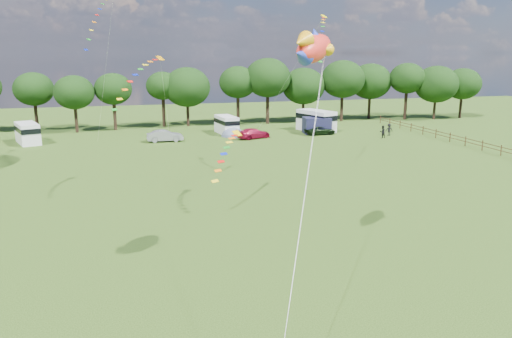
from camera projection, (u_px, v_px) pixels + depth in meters
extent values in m
plane|color=black|center=(298.00, 285.00, 24.18)|extent=(180.00, 180.00, 0.00)
cylinder|color=black|center=(36.00, 117.00, 71.80)|extent=(0.47, 0.47, 3.90)
ellipsoid|color=black|center=(34.00, 89.00, 70.88)|extent=(5.58, 5.58, 4.74)
cylinder|color=black|center=(76.00, 120.00, 70.38)|extent=(0.44, 0.44, 3.56)
ellipsoid|color=black|center=(74.00, 92.00, 69.50)|extent=(5.56, 5.56, 4.73)
cylinder|color=black|center=(115.00, 117.00, 72.55)|extent=(0.47, 0.47, 3.95)
ellipsoid|color=black|center=(113.00, 89.00, 71.64)|extent=(5.33, 5.33, 4.53)
cylinder|color=black|center=(164.00, 112.00, 75.97)|extent=(0.50, 0.50, 4.33)
ellipsoid|color=black|center=(163.00, 86.00, 75.06)|extent=(4.95, 4.95, 4.21)
cylinder|color=black|center=(188.00, 115.00, 76.55)|extent=(0.43, 0.43, 3.31)
ellipsoid|color=black|center=(187.00, 87.00, 75.58)|extent=(7.03, 7.03, 5.98)
cylinder|color=black|center=(238.00, 110.00, 78.63)|extent=(0.50, 0.50, 4.36)
ellipsoid|color=black|center=(238.00, 82.00, 77.63)|extent=(5.84, 5.84, 4.97)
cylinder|color=black|center=(268.00, 109.00, 78.92)|extent=(0.51, 0.51, 4.55)
ellipsoid|color=black|center=(268.00, 78.00, 77.79)|extent=(7.15, 7.15, 6.08)
cylinder|color=black|center=(303.00, 112.00, 81.28)|extent=(0.42, 0.42, 3.21)
ellipsoid|color=black|center=(304.00, 86.00, 80.33)|extent=(6.90, 6.90, 5.86)
cylinder|color=black|center=(342.00, 108.00, 82.16)|extent=(0.48, 0.48, 4.17)
ellipsoid|color=black|center=(343.00, 79.00, 81.08)|extent=(7.16, 7.16, 6.09)
cylinder|color=black|center=(369.00, 108.00, 85.51)|extent=(0.45, 0.45, 3.66)
ellipsoid|color=black|center=(370.00, 81.00, 84.50)|extent=(7.05, 7.05, 5.99)
cylinder|color=black|center=(405.00, 106.00, 84.38)|extent=(0.52, 0.52, 4.65)
ellipsoid|color=black|center=(407.00, 78.00, 83.35)|extent=(5.96, 5.96, 5.06)
cylinder|color=black|center=(434.00, 110.00, 84.47)|extent=(0.42, 0.42, 3.19)
ellipsoid|color=black|center=(436.00, 84.00, 83.50)|extent=(7.23, 7.23, 6.14)
cylinder|color=black|center=(460.00, 108.00, 86.15)|extent=(0.44, 0.44, 3.52)
ellipsoid|color=black|center=(463.00, 84.00, 85.22)|extent=(6.22, 6.22, 5.28)
cylinder|color=#472D19|center=(501.00, 150.00, 54.58)|extent=(0.12, 0.12, 1.20)
cylinder|color=#472D19|center=(512.00, 150.00, 53.09)|extent=(0.08, 3.00, 0.08)
cylinder|color=#472D19|center=(511.00, 153.00, 53.18)|extent=(0.08, 3.00, 0.08)
cylinder|color=#472D19|center=(482.00, 146.00, 57.41)|extent=(0.12, 0.12, 1.20)
cylinder|color=#472D19|center=(492.00, 145.00, 55.91)|extent=(0.08, 3.00, 0.08)
cylinder|color=#472D19|center=(491.00, 148.00, 56.00)|extent=(0.08, 3.00, 0.08)
cylinder|color=#472D19|center=(465.00, 141.00, 60.23)|extent=(0.12, 0.12, 1.20)
cylinder|color=#472D19|center=(474.00, 140.00, 58.74)|extent=(0.08, 3.00, 0.08)
cylinder|color=#472D19|center=(474.00, 144.00, 58.83)|extent=(0.08, 3.00, 0.08)
cylinder|color=#472D19|center=(450.00, 137.00, 63.06)|extent=(0.12, 0.12, 1.20)
cylinder|color=#472D19|center=(458.00, 136.00, 61.56)|extent=(0.08, 3.00, 0.08)
cylinder|color=#472D19|center=(458.00, 140.00, 61.66)|extent=(0.08, 3.00, 0.08)
cylinder|color=#472D19|center=(436.00, 134.00, 65.88)|extent=(0.12, 0.12, 1.20)
cylinder|color=#472D19|center=(443.00, 133.00, 64.39)|extent=(0.08, 3.00, 0.08)
cylinder|color=#472D19|center=(443.00, 136.00, 64.48)|extent=(0.08, 3.00, 0.08)
cylinder|color=#472D19|center=(423.00, 130.00, 68.71)|extent=(0.12, 0.12, 1.20)
cylinder|color=#472D19|center=(430.00, 129.00, 67.22)|extent=(0.08, 3.00, 0.08)
cylinder|color=#472D19|center=(429.00, 132.00, 67.31)|extent=(0.08, 3.00, 0.08)
cylinder|color=#472D19|center=(411.00, 127.00, 71.53)|extent=(0.12, 0.12, 1.20)
cylinder|color=#472D19|center=(417.00, 126.00, 70.04)|extent=(0.08, 3.00, 0.08)
cylinder|color=#472D19|center=(417.00, 129.00, 70.13)|extent=(0.08, 3.00, 0.08)
cylinder|color=#472D19|center=(400.00, 124.00, 74.36)|extent=(0.12, 0.12, 1.20)
cylinder|color=#472D19|center=(406.00, 123.00, 72.87)|extent=(0.08, 3.00, 0.08)
cylinder|color=#472D19|center=(405.00, 126.00, 72.96)|extent=(0.08, 3.00, 0.08)
cylinder|color=#472D19|center=(390.00, 122.00, 77.18)|extent=(0.12, 0.12, 1.20)
cylinder|color=#472D19|center=(395.00, 121.00, 75.69)|extent=(0.08, 3.00, 0.08)
cylinder|color=#472D19|center=(395.00, 123.00, 75.78)|extent=(0.08, 3.00, 0.08)
cylinder|color=#472D19|center=(380.00, 119.00, 80.01)|extent=(0.12, 0.12, 1.20)
cylinder|color=#472D19|center=(385.00, 118.00, 78.52)|extent=(0.08, 3.00, 0.08)
cylinder|color=#472D19|center=(385.00, 121.00, 78.61)|extent=(0.08, 3.00, 0.08)
imported|color=gray|center=(165.00, 136.00, 63.22)|extent=(4.25, 1.64, 1.49)
imported|color=maroon|center=(254.00, 133.00, 65.59)|extent=(4.85, 3.37, 1.34)
imported|color=black|center=(320.00, 130.00, 68.77)|extent=(4.45, 2.26, 1.18)
cube|color=white|center=(28.00, 133.00, 61.88)|extent=(3.72, 5.54, 2.55)
cube|color=black|center=(27.00, 129.00, 61.77)|extent=(3.79, 5.65, 0.61)
cylinder|color=black|center=(31.00, 142.00, 60.79)|extent=(0.77, 0.48, 0.72)
cylinder|color=black|center=(26.00, 139.00, 63.40)|extent=(0.77, 0.48, 0.72)
cube|color=white|center=(227.00, 125.00, 69.50)|extent=(2.69, 5.14, 2.46)
cube|color=black|center=(227.00, 121.00, 69.38)|extent=(2.75, 5.24, 0.58)
cylinder|color=black|center=(230.00, 133.00, 68.30)|extent=(0.72, 0.34, 0.69)
cylinder|color=black|center=(223.00, 130.00, 71.09)|extent=(0.72, 0.34, 0.69)
cube|color=silver|center=(316.00, 121.00, 71.54)|extent=(4.44, 6.51, 3.00)
cube|color=black|center=(316.00, 117.00, 71.40)|extent=(4.53, 6.64, 0.71)
cylinder|color=black|center=(325.00, 130.00, 70.27)|extent=(0.90, 0.58, 0.84)
cylinder|color=black|center=(307.00, 127.00, 73.30)|extent=(0.90, 0.58, 0.84)
ellipsoid|color=#C17400|center=(166.00, 139.00, 65.56)|extent=(2.38, 2.74, 1.96)
cylinder|color=#C17400|center=(166.00, 138.00, 65.55)|extent=(2.50, 2.50, 0.08)
ellipsoid|color=slate|center=(233.00, 136.00, 67.51)|extent=(3.03, 3.48, 2.37)
cylinder|color=slate|center=(233.00, 136.00, 67.50)|extent=(3.18, 3.18, 0.08)
cube|color=#191937|center=(317.00, 125.00, 69.64)|extent=(3.95, 3.38, 2.25)
ellipsoid|color=#F73024|center=(314.00, 49.00, 23.65)|extent=(3.15, 3.16, 1.88)
ellipsoid|color=gold|center=(314.00, 52.00, 23.68)|extent=(1.96, 1.97, 1.03)
cone|color=orange|center=(301.00, 42.00, 22.39)|extent=(1.40, 1.40, 0.99)
cone|color=#243ABE|center=(301.00, 55.00, 22.52)|extent=(1.40, 1.40, 0.99)
cone|color=#243ABE|center=(315.00, 35.00, 23.59)|extent=(1.08, 1.08, 0.84)
sphere|color=white|center=(317.00, 45.00, 24.72)|extent=(0.31, 0.31, 0.31)
sphere|color=black|center=(317.00, 45.00, 24.81)|extent=(0.16, 0.16, 0.16)
cube|color=yellow|center=(105.00, 0.00, 47.42)|extent=(0.42, 0.52, 0.11)
cube|color=#198C1E|center=(103.00, 4.00, 46.98)|extent=(0.41, 0.52, 0.12)
cube|color=#0C1EB2|center=(100.00, 9.00, 46.57)|extent=(0.41, 0.52, 0.13)
cube|color=red|center=(97.00, 15.00, 46.16)|extent=(0.40, 0.51, 0.13)
cube|color=orange|center=(94.00, 22.00, 45.78)|extent=(0.40, 0.51, 0.14)
cube|color=yellow|center=(91.00, 30.00, 45.42)|extent=(0.40, 0.51, 0.15)
cube|color=#198C1E|center=(89.00, 39.00, 45.07)|extent=(0.39, 0.50, 0.16)
cube|color=#0C1EB2|center=(86.00, 50.00, 44.74)|extent=(0.39, 0.50, 0.16)
cube|color=orange|center=(160.00, 58.00, 39.31)|extent=(0.73, 0.73, 0.34)
cube|color=red|center=(155.00, 60.00, 38.81)|extent=(0.51, 0.50, 0.10)
cube|color=orange|center=(150.00, 62.00, 38.32)|extent=(0.51, 0.49, 0.11)
cube|color=yellow|center=(145.00, 65.00, 37.85)|extent=(0.51, 0.49, 0.11)
cube|color=#198C1E|center=(140.00, 69.00, 37.40)|extent=(0.50, 0.49, 0.12)
cube|color=#0C1EB2|center=(135.00, 75.00, 36.96)|extent=(0.50, 0.49, 0.13)
cube|color=red|center=(130.00, 82.00, 36.54)|extent=(0.50, 0.48, 0.14)
cube|color=orange|center=(125.00, 90.00, 36.14)|extent=(0.49, 0.48, 0.15)
cube|color=yellow|center=(120.00, 99.00, 35.76)|extent=(0.49, 0.47, 0.16)
cube|color=#198C1E|center=(114.00, 110.00, 35.40)|extent=(0.49, 0.47, 0.16)
cube|color=#FFC605|center=(237.00, 133.00, 38.15)|extent=(0.79, 0.75, 0.38)
cube|color=red|center=(234.00, 135.00, 37.58)|extent=(0.60, 0.46, 0.11)
cube|color=orange|center=(232.00, 138.00, 37.02)|extent=(0.60, 0.46, 0.12)
cube|color=yellow|center=(229.00, 142.00, 36.48)|extent=(0.60, 0.46, 0.13)
cube|color=#198C1E|center=(227.00, 147.00, 35.95)|extent=(0.60, 0.45, 0.14)
cube|color=#0C1EB2|center=(224.00, 154.00, 35.45)|extent=(0.60, 0.45, 0.15)
cube|color=red|center=(221.00, 162.00, 34.96)|extent=(0.59, 0.45, 0.16)
cube|color=orange|center=(218.00, 171.00, 34.49)|extent=(0.59, 0.44, 0.16)
cube|color=yellow|center=(215.00, 181.00, 34.04)|extent=(0.59, 0.43, 0.17)
imported|color=black|center=(382.00, 132.00, 65.82)|extent=(0.90, 0.65, 1.68)
imported|color=black|center=(389.00, 130.00, 67.95)|extent=(1.09, 0.60, 1.62)
cube|color=#E4D100|center=(324.00, 16.00, 46.02)|extent=(0.66, 0.63, 0.32)
cube|color=red|center=(324.00, 18.00, 45.54)|extent=(0.50, 0.39, 0.09)
cube|color=orange|center=(323.00, 20.00, 45.06)|extent=(0.50, 0.39, 0.10)
cube|color=yellow|center=(323.00, 23.00, 44.60)|extent=(0.50, 0.39, 0.11)
cube|color=#198C1E|center=(323.00, 26.00, 44.16)|extent=(0.50, 0.38, 0.11)
cube|color=#0C1EB2|center=(322.00, 31.00, 43.74)|extent=(0.50, 0.38, 0.12)
cube|color=red|center=(322.00, 37.00, 43.34)|extent=(0.50, 0.38, 0.13)
cube|color=orange|center=(321.00, 44.00, 42.95)|extent=(0.49, 0.37, 0.14)
cube|color=yellow|center=(321.00, 52.00, 42.58)|extent=(0.49, 0.37, 0.14)
cube|color=#198C1E|center=(320.00, 62.00, 42.24)|extent=(0.49, 0.36, 0.15)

